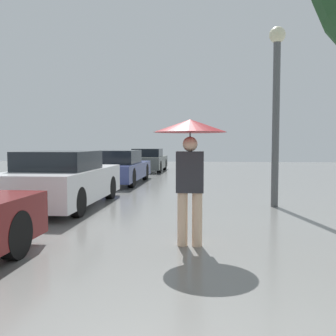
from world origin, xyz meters
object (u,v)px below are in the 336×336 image
at_px(parked_car_second, 63,180).
at_px(street_lamp, 276,95).
at_px(parked_car_farthest, 148,161).
at_px(pedestrian, 190,145).
at_px(parked_car_third, 117,168).

relative_size(parked_car_second, street_lamp, 1.00).
xyz_separation_m(parked_car_farthest, street_lamp, (4.59, -10.91, 1.95)).
height_order(pedestrian, parked_car_second, pedestrian).
bearing_deg(parked_car_third, parked_car_farthest, 88.22).
xyz_separation_m(parked_car_second, parked_car_third, (0.02, 5.19, -0.03)).
relative_size(pedestrian, parked_car_second, 0.44).
height_order(parked_car_second, parked_car_farthest, parked_car_second).
relative_size(parked_car_third, street_lamp, 1.11).
distance_m(parked_car_farthest, street_lamp, 12.00).
xyz_separation_m(parked_car_third, street_lamp, (4.78, -4.75, 1.95)).
bearing_deg(parked_car_second, parked_car_third, 89.78).
relative_size(pedestrian, street_lamp, 0.44).
bearing_deg(street_lamp, pedestrian, -116.87).
bearing_deg(pedestrian, street_lamp, 63.13).
distance_m(pedestrian, parked_car_second, 4.38).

